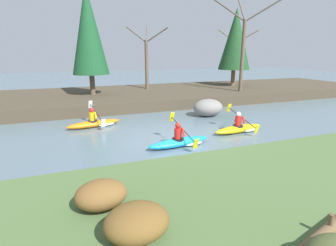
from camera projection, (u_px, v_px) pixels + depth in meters
name	position (u px, v px, depth m)	size (l,w,h in m)	color
ground_plane	(175.00, 140.00, 11.34)	(90.00, 90.00, 0.00)	slate
riverbank_near	(286.00, 219.00, 5.55)	(44.00, 6.97, 0.54)	#4C6638
riverbank_far	(127.00, 97.00, 20.41)	(44.00, 9.15, 0.71)	#473D2D
conifer_tree_left	(88.00, 30.00, 18.00)	(2.55, 2.55, 7.47)	brown
conifer_tree_mid_left	(235.00, 39.00, 23.26)	(2.82, 2.82, 6.74)	brown
bare_tree_mid_upstream	(147.00, 59.00, 21.79)	(2.92, 2.88, 5.23)	brown
bare_tree_mid_downstream	(243.00, 47.00, 20.04)	(3.93, 3.88, 7.15)	brown
bare_tree_downstream	(236.00, 57.00, 26.00)	(2.99, 2.95, 5.37)	#7A664C
shrub_clump_nearest	(101.00, 195.00, 5.44)	(1.08, 0.90, 0.59)	brown
shrub_clump_second	(137.00, 222.00, 4.53)	(1.16, 0.97, 0.63)	brown
kayaker_lead	(240.00, 128.00, 12.51)	(2.80, 2.07, 1.20)	yellow
kayaker_middle	(181.00, 141.00, 10.64)	(2.80, 2.07, 1.20)	#1993D6
kayaker_trailing	(96.00, 123.00, 13.42)	(2.79, 2.05, 1.20)	orange
boulder_midstream	(208.00, 108.00, 15.60)	(1.81, 1.41, 1.02)	gray
driftwood_log	(324.00, 235.00, 4.49)	(2.01, 0.79, 0.44)	brown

